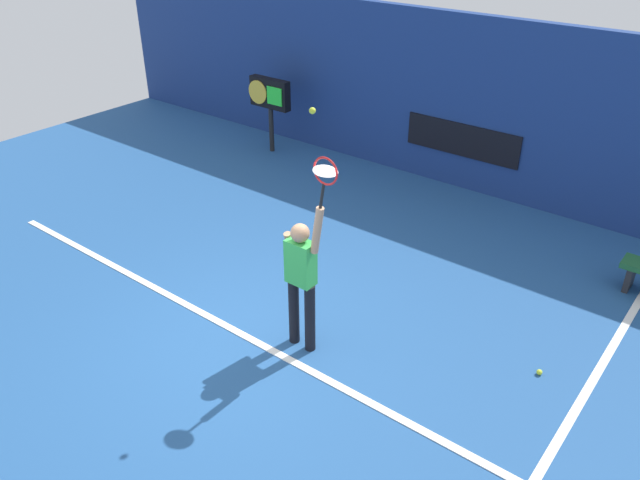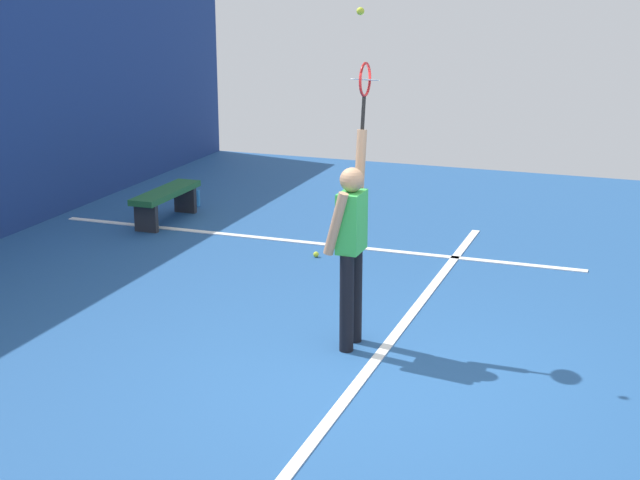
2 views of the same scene
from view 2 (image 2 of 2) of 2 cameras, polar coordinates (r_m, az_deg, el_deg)
name	(u,v)px [view 2 (image 2 of 2)]	position (r m, az deg, el deg)	size (l,w,h in m)	color
ground_plane	(369,379)	(8.30, 2.93, -8.24)	(18.00, 18.00, 0.00)	#23518C
court_baseline	(363,377)	(8.32, 2.55, -8.15)	(10.00, 0.10, 0.01)	white
court_sideline	(305,242)	(12.21, -0.91, -0.14)	(0.10, 7.00, 0.01)	white
tennis_player	(351,241)	(8.64, 1.86, -0.08)	(0.58, 0.31, 1.99)	black
tennis_racket	(365,83)	(8.69, 2.68, 9.28)	(0.36, 0.27, 0.62)	black
tennis_ball	(360,11)	(8.48, 2.42, 13.44)	(0.07, 0.07, 0.07)	#CCE033
court_bench	(166,198)	(13.30, -9.14, 2.50)	(1.40, 0.36, 0.45)	#1E592D
water_bottle	(198,198)	(14.14, -7.29, 2.48)	(0.07, 0.07, 0.24)	#338CD8
spare_ball	(316,254)	(11.61, -0.24, -0.86)	(0.07, 0.07, 0.07)	#CCE033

